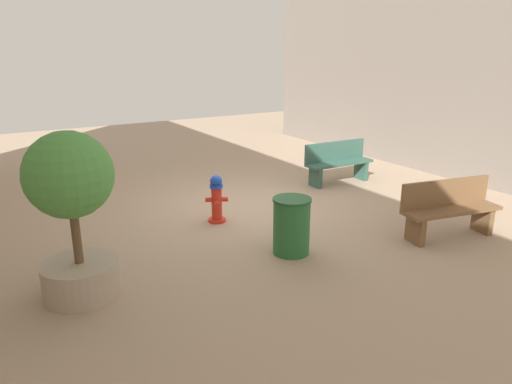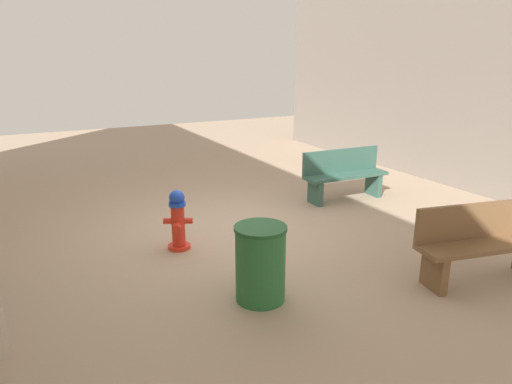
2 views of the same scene
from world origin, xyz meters
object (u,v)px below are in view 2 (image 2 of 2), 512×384
Objects in this scene: bench_near at (344,174)px; bench_far at (482,242)px; fire_hydrant at (178,220)px; trash_bin at (260,263)px.

bench_far is at bearing 80.18° from bench_near.
trash_bin reaches higher than fire_hydrant.
bench_near and bench_far have the same top height.
trash_bin is (2.61, -0.81, -0.06)m from bench_far.
fire_hydrant is at bearing -78.75° from trash_bin.
bench_far is 2.73m from trash_bin.
bench_near is 3.52m from bench_far.
trash_bin is (3.21, 2.66, -0.05)m from bench_near.
bench_near is at bearing -99.82° from bench_far.
trash_bin is at bearing -17.16° from bench_far.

